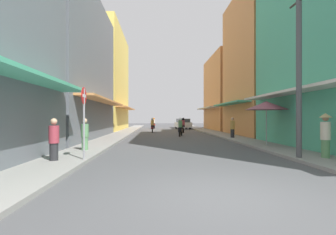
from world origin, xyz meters
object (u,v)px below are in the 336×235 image
object	(u,v)px
utility_pole	(299,70)
pedestrian_foreground	(54,141)
pedestrian_far	(232,128)
street_sign_no_entry	(84,114)
pedestrian_midway	(85,136)
motorbike_silver	(183,126)
parked_car	(183,124)
vendor_umbrella	(266,106)
pedestrian_crossing	(325,134)
motorbike_red	(154,124)
motorbike_maroon	(152,126)
motorbike_black	(181,128)

from	to	relation	value
utility_pole	pedestrian_foreground	bearing A→B (deg)	-178.35
pedestrian_far	street_sign_no_entry	bearing A→B (deg)	-130.40
pedestrian_midway	utility_pole	size ratio (longest dim) A/B	0.24
motorbike_silver	pedestrian_midway	world-z (taller)	motorbike_silver
parked_car	vendor_umbrella	bearing A→B (deg)	-84.61
pedestrian_foreground	pedestrian_crossing	size ratio (longest dim) A/B	0.89
motorbike_red	street_sign_no_entry	distance (m)	29.20
pedestrian_far	pedestrian_midway	world-z (taller)	pedestrian_far
parked_car	utility_pole	size ratio (longest dim) A/B	0.66
motorbike_silver	utility_pole	bearing A→B (deg)	-82.43
pedestrian_far	utility_pole	size ratio (longest dim) A/B	0.25
motorbike_maroon	vendor_umbrella	xyz separation A→B (m)	(6.28, -14.13, 1.52)
utility_pole	street_sign_no_entry	bearing A→B (deg)	-179.53
utility_pole	motorbike_maroon	bearing A→B (deg)	107.11
pedestrian_midway	street_sign_no_entry	xyz separation A→B (m)	(0.70, -2.67, 0.95)
vendor_umbrella	motorbike_black	bearing A→B (deg)	114.30
utility_pole	street_sign_no_entry	size ratio (longest dim) A/B	2.44
motorbike_maroon	motorbike_silver	distance (m)	3.28
motorbike_black	pedestrian_crossing	bearing A→B (deg)	-72.13
parked_car	motorbike_red	bearing A→B (deg)	151.72
motorbike_maroon	street_sign_no_entry	xyz separation A→B (m)	(-2.12, -18.43, 1.01)
street_sign_no_entry	pedestrian_crossing	bearing A→B (deg)	-0.22
motorbike_black	vendor_umbrella	size ratio (longest dim) A/B	0.73
parked_car	pedestrian_far	size ratio (longest dim) A/B	2.64
motorbike_red	pedestrian_crossing	world-z (taller)	pedestrian_crossing
motorbike_silver	pedestrian_midway	distance (m)	16.57
motorbike_black	pedestrian_foreground	bearing A→B (deg)	-113.36
vendor_umbrella	pedestrian_far	bearing A→B (deg)	92.74
motorbike_black	pedestrian_crossing	xyz separation A→B (m)	(4.10, -12.73, 0.28)
motorbike_red	parked_car	distance (m)	4.69
parked_car	vendor_umbrella	world-z (taller)	vendor_umbrella
pedestrian_midway	utility_pole	xyz separation A→B (m)	(8.47, -2.60, 2.54)
motorbike_black	utility_pole	world-z (taller)	utility_pole
motorbike_maroon	street_sign_no_entry	world-z (taller)	street_sign_no_entry
pedestrian_foreground	pedestrian_midway	size ratio (longest dim) A/B	1.01
motorbike_black	pedestrian_far	size ratio (longest dim) A/B	1.11
pedestrian_crossing	motorbike_silver	bearing A→B (deg)	100.42
street_sign_no_entry	vendor_umbrella	bearing A→B (deg)	27.10
motorbike_red	utility_pole	distance (m)	29.70
motorbike_silver	vendor_umbrella	world-z (taller)	vendor_umbrella
pedestrian_far	vendor_umbrella	xyz separation A→B (m)	(0.25, -5.27, 1.43)
motorbike_black	motorbike_silver	bearing A→B (deg)	81.83
motorbike_black	utility_pole	distance (m)	13.28
motorbike_black	pedestrian_crossing	world-z (taller)	pedestrian_crossing
pedestrian_far	pedestrian_midway	size ratio (longest dim) A/B	1.04
pedestrian_crossing	pedestrian_foreground	bearing A→B (deg)	-179.08
street_sign_no_entry	parked_car	bearing A→B (deg)	76.87
motorbike_silver	pedestrian_midway	bearing A→B (deg)	-111.52
pedestrian_midway	street_sign_no_entry	world-z (taller)	street_sign_no_entry
motorbike_silver	pedestrian_crossing	distance (m)	18.42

